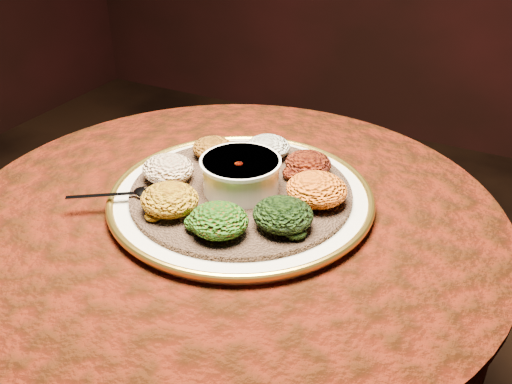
% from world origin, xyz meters
% --- Properties ---
extents(table, '(0.96, 0.96, 0.73)m').
position_xyz_m(table, '(0.00, 0.00, 0.55)').
color(table, black).
rests_on(table, ground).
extents(platter, '(0.59, 0.59, 0.02)m').
position_xyz_m(platter, '(0.01, 0.03, 0.75)').
color(platter, silver).
rests_on(platter, table).
extents(injera, '(0.50, 0.50, 0.01)m').
position_xyz_m(injera, '(0.01, 0.03, 0.76)').
color(injera, brown).
rests_on(injera, platter).
extents(stew_bowl, '(0.14, 0.14, 0.06)m').
position_xyz_m(stew_bowl, '(0.01, 0.03, 0.80)').
color(stew_bowl, white).
rests_on(stew_bowl, injera).
extents(spoon, '(0.14, 0.10, 0.01)m').
position_xyz_m(spoon, '(-0.14, -0.07, 0.77)').
color(spoon, silver).
rests_on(spoon, injera).
extents(portion_ayib, '(0.09, 0.08, 0.04)m').
position_xyz_m(portion_ayib, '(-0.01, 0.16, 0.78)').
color(portion_ayib, silver).
rests_on(portion_ayib, injera).
extents(portion_kitfo, '(0.09, 0.08, 0.04)m').
position_xyz_m(portion_kitfo, '(0.09, 0.14, 0.78)').
color(portion_kitfo, black).
rests_on(portion_kitfo, injera).
extents(portion_tikil, '(0.10, 0.10, 0.05)m').
position_xyz_m(portion_tikil, '(0.14, 0.05, 0.79)').
color(portion_tikil, '#A7620D').
rests_on(portion_tikil, injera).
extents(portion_gomen, '(0.10, 0.09, 0.05)m').
position_xyz_m(portion_gomen, '(0.12, -0.04, 0.79)').
color(portion_gomen, black).
rests_on(portion_gomen, injera).
extents(portion_mixveg, '(0.09, 0.09, 0.05)m').
position_xyz_m(portion_mixveg, '(0.04, -0.10, 0.78)').
color(portion_mixveg, '#972309').
rests_on(portion_mixveg, injera).
extents(portion_kik, '(0.10, 0.09, 0.05)m').
position_xyz_m(portion_kik, '(-0.06, -0.09, 0.79)').
color(portion_kik, '#BD8810').
rests_on(portion_kik, injera).
extents(portion_timatim, '(0.09, 0.09, 0.05)m').
position_xyz_m(portion_timatim, '(-0.12, -0.00, 0.78)').
color(portion_timatim, maroon).
rests_on(portion_timatim, injera).
extents(portion_shiro, '(0.08, 0.08, 0.04)m').
position_xyz_m(portion_shiro, '(-0.10, 0.11, 0.78)').
color(portion_shiro, '#935211').
rests_on(portion_shiro, injera).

